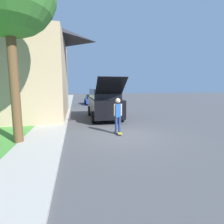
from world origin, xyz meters
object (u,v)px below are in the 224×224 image
object	(u,v)px
skateboard	(119,132)
suv_parked	(104,103)
skateboarder	(118,114)
car_down_street	(92,99)

from	to	relation	value
skateboard	suv_parked	bearing A→B (deg)	90.09
skateboarder	skateboard	distance (m)	0.93
suv_parked	skateboarder	size ratio (longest dim) A/B	3.26
suv_parked	skateboard	bearing A→B (deg)	-89.91
skateboard	car_down_street	bearing A→B (deg)	89.41
car_down_street	skateboarder	distance (m)	16.11
suv_parked	car_down_street	bearing A→B (deg)	89.14
skateboarder	skateboard	world-z (taller)	skateboarder
suv_parked	skateboard	xyz separation A→B (m)	(0.01, -4.55, -1.09)
suv_parked	skateboard	distance (m)	4.68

